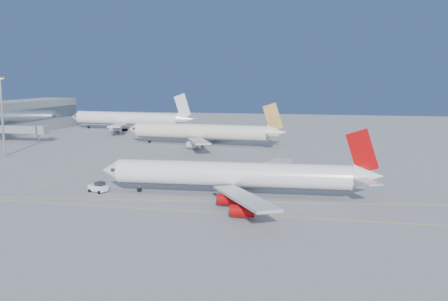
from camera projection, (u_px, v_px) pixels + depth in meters
ground at (203, 194)px, 110.78m from camera, size 500.00×500.00×0.00m
jet_bridge at (22, 130)px, 198.95m from camera, size 23.60×3.60×6.90m
taxiway_lines at (150, 185)px, 119.96m from camera, size 118.86×140.00×0.02m
airliner_virgin at (237, 175)px, 108.97m from camera, size 62.26×55.90×15.36m
airliner_etihad at (204, 132)px, 191.03m from camera, size 64.20×59.13×16.75m
airliner_third at (130, 119)px, 245.52m from camera, size 68.67×62.77×18.44m
pushback_tug at (98, 187)px, 112.86m from camera, size 4.84×3.84×2.45m
light_mast at (2, 110)px, 162.31m from camera, size 2.25×2.25×26.06m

